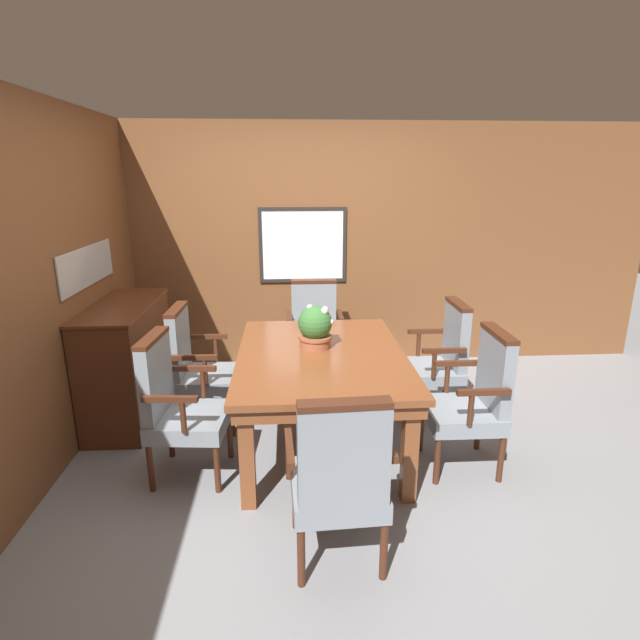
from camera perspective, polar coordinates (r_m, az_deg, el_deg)
name	(u,v)px	position (r m, az deg, el deg)	size (l,w,h in m)	color
ground_plane	(314,450)	(3.79, -0.69, -14.61)	(14.00, 14.00, 0.00)	gray
wall_back	(304,248)	(5.15, -1.83, 8.24)	(7.20, 0.08, 2.45)	brown
wall_left	(43,291)	(3.69, -29.13, 2.91)	(0.08, 7.20, 2.45)	brown
dining_table	(321,365)	(3.61, 0.15, -5.12)	(1.19, 1.65, 0.72)	brown
chair_right_near	(475,397)	(3.54, 17.26, -8.43)	(0.49, 0.52, 0.98)	#472314
chair_head_far	(315,330)	(4.79, -0.63, -1.13)	(0.52, 0.49, 0.98)	#472314
chair_right_far	(440,358)	(4.19, 13.51, -4.22)	(0.49, 0.53, 0.98)	#472314
chair_left_near	(177,404)	(3.42, -16.07, -9.19)	(0.52, 0.55, 0.98)	#472314
chair_head_near	(340,476)	(2.59, 2.26, -17.43)	(0.54, 0.51, 0.98)	#472314
chair_left_far	(196,365)	(4.05, -13.95, -4.97)	(0.50, 0.53, 0.98)	#472314
potted_plant	(315,327)	(3.64, -0.54, -0.82)	(0.26, 0.25, 0.32)	#9E5638
sideboard_cabinet	(128,361)	(4.39, -21.12, -4.41)	(0.48, 1.17, 0.96)	#512816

